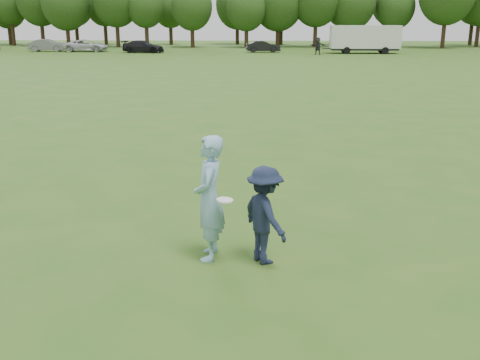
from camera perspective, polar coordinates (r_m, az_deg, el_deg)
The scene contains 11 objects.
ground at distance 9.97m, azimuth -7.02°, elevation -7.04°, with size 200.00×200.00×0.00m, color #2A5919.
thrower at distance 9.24m, azimuth -3.15°, elevation -1.86°, with size 0.77×0.50×2.10m, color #82AFC9.
defender at distance 9.15m, azimuth 2.54°, elevation -3.58°, with size 1.06×0.61×1.63m, color #192137.
player_far_d at distance 65.77m, azimuth 7.92°, elevation 13.33°, with size 1.80×0.57×1.94m, color #292929.
car_b at distance 75.61m, azimuth -18.96°, elevation 12.81°, with size 1.59×4.57×1.51m, color slate.
car_c at distance 73.82m, azimuth -15.33°, elevation 13.02°, with size 2.43×5.26×1.46m, color silver.
car_d at distance 70.07m, azimuth -9.80°, elevation 13.21°, with size 2.03×4.99×1.45m, color black.
car_f at distance 70.07m, azimuth 2.37°, elevation 13.39°, with size 1.44×4.13×1.36m, color black.
disc_in_play at distance 8.90m, azimuth -1.56°, elevation -2.06°, with size 0.29×0.29×0.05m.
cargo_trailer at distance 69.23m, azimuth 12.57°, elevation 13.91°, with size 9.00×2.75×3.20m.
treeline at distance 85.97m, azimuth 3.87°, elevation 17.57°, with size 130.35×18.39×11.74m.
Camera 1 is at (1.67, -9.03, 3.88)m, focal length 42.00 mm.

